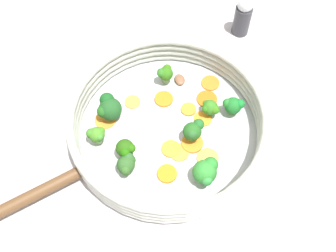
{
  "coord_description": "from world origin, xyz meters",
  "views": [
    {
      "loc": [
        0.33,
        0.15,
        0.66
      ],
      "look_at": [
        0.0,
        0.0,
        0.03
      ],
      "focal_mm": 42.0,
      "sensor_mm": 36.0,
      "label": 1
    }
  ],
  "objects_px": {
    "broccoli_floret_1": "(126,149)",
    "broccoli_floret_7": "(206,171)",
    "carrot_slice_7": "(171,149)",
    "carrot_slice_3": "(179,152)",
    "carrot_slice_8": "(133,102)",
    "carrot_slice_5": "(210,83)",
    "carrot_slice_6": "(192,143)",
    "carrot_slice_11": "(203,119)",
    "broccoli_floret_3": "(127,164)",
    "mushroom_piece_0": "(180,80)",
    "skillet": "(168,131)",
    "carrot_slice_0": "(207,99)",
    "broccoli_floret_0": "(193,130)",
    "carrot_slice_9": "(189,109)",
    "carrot_slice_2": "(208,158)",
    "carrot_slice_1": "(164,99)",
    "broccoli_floret_5": "(233,105)",
    "broccoli_floret_2": "(109,108)",
    "broccoli_floret_6": "(210,108)",
    "salt_shaker": "(243,16)",
    "carrot_slice_4": "(167,174)",
    "broccoli_floret_8": "(165,73)",
    "carrot_slice_10": "(105,120)",
    "broccoli_floret_4": "(97,135)"
  },
  "relations": [
    {
      "from": "broccoli_floret_7",
      "to": "salt_shaker",
      "type": "bearing_deg",
      "value": -170.52
    },
    {
      "from": "carrot_slice_3",
      "to": "carrot_slice_8",
      "type": "bearing_deg",
      "value": -116.12
    },
    {
      "from": "broccoli_floret_3",
      "to": "broccoli_floret_7",
      "type": "relative_size",
      "value": 0.8
    },
    {
      "from": "carrot_slice_4",
      "to": "broccoli_floret_1",
      "type": "relative_size",
      "value": 0.81
    },
    {
      "from": "carrot_slice_8",
      "to": "carrot_slice_11",
      "type": "relative_size",
      "value": 0.91
    },
    {
      "from": "broccoli_floret_3",
      "to": "carrot_slice_11",
      "type": "bearing_deg",
      "value": 151.76
    },
    {
      "from": "carrot_slice_0",
      "to": "mushroom_piece_0",
      "type": "height_order",
      "value": "mushroom_piece_0"
    },
    {
      "from": "carrot_slice_3",
      "to": "carrot_slice_8",
      "type": "distance_m",
      "value": 0.14
    },
    {
      "from": "carrot_slice_3",
      "to": "carrot_slice_6",
      "type": "relative_size",
      "value": 0.89
    },
    {
      "from": "carrot_slice_5",
      "to": "mushroom_piece_0",
      "type": "xyz_separation_m",
      "value": [
        0.02,
        -0.06,
        0.0
      ]
    },
    {
      "from": "carrot_slice_2",
      "to": "carrot_slice_1",
      "type": "bearing_deg",
      "value": -123.41
    },
    {
      "from": "carrot_slice_1",
      "to": "carrot_slice_7",
      "type": "bearing_deg",
      "value": 31.66
    },
    {
      "from": "carrot_slice_0",
      "to": "carrot_slice_8",
      "type": "xyz_separation_m",
      "value": [
        0.07,
        -0.13,
        -0.0
      ]
    },
    {
      "from": "broccoli_floret_3",
      "to": "carrot_slice_6",
      "type": "bearing_deg",
      "value": 138.54
    },
    {
      "from": "broccoli_floret_3",
      "to": "carrot_slice_4",
      "type": "bearing_deg",
      "value": 107.1
    },
    {
      "from": "carrot_slice_8",
      "to": "broccoli_floret_3",
      "type": "height_order",
      "value": "broccoli_floret_3"
    },
    {
      "from": "carrot_slice_5",
      "to": "carrot_slice_9",
      "type": "height_order",
      "value": "same"
    },
    {
      "from": "carrot_slice_6",
      "to": "broccoli_floret_3",
      "type": "relative_size",
      "value": 1.0
    },
    {
      "from": "carrot_slice_7",
      "to": "mushroom_piece_0",
      "type": "distance_m",
      "value": 0.16
    },
    {
      "from": "broccoli_floret_1",
      "to": "broccoli_floret_7",
      "type": "distance_m",
      "value": 0.15
    },
    {
      "from": "carrot_slice_5",
      "to": "salt_shaker",
      "type": "distance_m",
      "value": 0.17
    },
    {
      "from": "carrot_slice_3",
      "to": "broccoli_floret_7",
      "type": "xyz_separation_m",
      "value": [
        0.03,
        0.06,
        0.03
      ]
    },
    {
      "from": "carrot_slice_9",
      "to": "broccoli_floret_1",
      "type": "xyz_separation_m",
      "value": [
        0.14,
        -0.06,
        0.03
      ]
    },
    {
      "from": "carrot_slice_3",
      "to": "broccoli_floret_6",
      "type": "relative_size",
      "value": 0.92
    },
    {
      "from": "carrot_slice_11",
      "to": "carrot_slice_7",
      "type": "bearing_deg",
      "value": -18.94
    },
    {
      "from": "broccoli_floret_0",
      "to": "mushroom_piece_0",
      "type": "xyz_separation_m",
      "value": [
        -0.11,
        -0.08,
        -0.03
      ]
    },
    {
      "from": "broccoli_floret_0",
      "to": "broccoli_floret_3",
      "type": "relative_size",
      "value": 1.15
    },
    {
      "from": "broccoli_floret_2",
      "to": "mushroom_piece_0",
      "type": "xyz_separation_m",
      "value": [
        -0.13,
        0.09,
        -0.03
      ]
    },
    {
      "from": "carrot_slice_6",
      "to": "carrot_slice_8",
      "type": "xyz_separation_m",
      "value": [
        -0.04,
        -0.14,
        -0.0
      ]
    },
    {
      "from": "broccoli_floret_1",
      "to": "carrot_slice_8",
      "type": "bearing_deg",
      "value": -157.95
    },
    {
      "from": "skillet",
      "to": "carrot_slice_0",
      "type": "distance_m",
      "value": 0.1
    },
    {
      "from": "broccoli_floret_7",
      "to": "carrot_slice_11",
      "type": "bearing_deg",
      "value": -156.63
    },
    {
      "from": "carrot_slice_7",
      "to": "broccoli_floret_7",
      "type": "bearing_deg",
      "value": 70.32
    },
    {
      "from": "carrot_slice_6",
      "to": "broccoli_floret_2",
      "type": "height_order",
      "value": "broccoli_floret_2"
    },
    {
      "from": "broccoli_floret_6",
      "to": "carrot_slice_9",
      "type": "bearing_deg",
      "value": -80.35
    },
    {
      "from": "carrot_slice_8",
      "to": "broccoli_floret_6",
      "type": "xyz_separation_m",
      "value": [
        -0.04,
        0.15,
        0.02
      ]
    },
    {
      "from": "carrot_slice_11",
      "to": "carrot_slice_1",
      "type": "bearing_deg",
      "value": -96.35
    },
    {
      "from": "carrot_slice_6",
      "to": "broccoli_floret_2",
      "type": "relative_size",
      "value": 0.79
    },
    {
      "from": "broccoli_floret_5",
      "to": "broccoli_floret_2",
      "type": "bearing_deg",
      "value": -63.46
    },
    {
      "from": "carrot_slice_7",
      "to": "broccoli_floret_8",
      "type": "height_order",
      "value": "broccoli_floret_8"
    },
    {
      "from": "carrot_slice_10",
      "to": "broccoli_floret_4",
      "type": "xyz_separation_m",
      "value": [
        0.05,
        0.01,
        0.03
      ]
    },
    {
      "from": "skillet",
      "to": "broccoli_floret_1",
      "type": "xyz_separation_m",
      "value": [
        0.08,
        -0.05,
        0.03
      ]
    },
    {
      "from": "broccoli_floret_1",
      "to": "broccoli_floret_7",
      "type": "height_order",
      "value": "broccoli_floret_7"
    },
    {
      "from": "broccoli_floret_5",
      "to": "salt_shaker",
      "type": "xyz_separation_m",
      "value": [
        -0.22,
        -0.06,
        0.01
      ]
    },
    {
      "from": "carrot_slice_3",
      "to": "carrot_slice_5",
      "type": "height_order",
      "value": "same"
    },
    {
      "from": "carrot_slice_8",
      "to": "broccoli_floret_0",
      "type": "relative_size",
      "value": 0.67
    },
    {
      "from": "skillet",
      "to": "broccoli_floret_0",
      "type": "height_order",
      "value": "broccoli_floret_0"
    },
    {
      "from": "carrot_slice_5",
      "to": "carrot_slice_6",
      "type": "height_order",
      "value": "carrot_slice_6"
    },
    {
      "from": "carrot_slice_7",
      "to": "broccoli_floret_7",
      "type": "height_order",
      "value": "broccoli_floret_7"
    },
    {
      "from": "broccoli_floret_6",
      "to": "mushroom_piece_0",
      "type": "distance_m",
      "value": 0.1
    }
  ]
}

